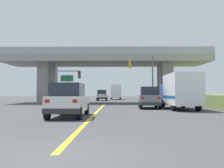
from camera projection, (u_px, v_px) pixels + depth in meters
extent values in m
plane|color=#424244|center=(106.00, 103.00, 37.50)|extent=(160.00, 160.00, 0.00)
cube|color=gray|center=(106.00, 61.00, 37.71)|extent=(28.77, 8.09, 0.96)
cube|color=gray|center=(47.00, 84.00, 37.71)|extent=(1.51, 4.85, 5.66)
cube|color=gray|center=(165.00, 83.00, 37.48)|extent=(1.51, 4.85, 5.66)
cube|color=#9EA0A5|center=(105.00, 50.00, 33.86)|extent=(28.77, 0.20, 0.90)
cube|color=#9EA0A5|center=(107.00, 58.00, 41.64)|extent=(28.77, 0.20, 0.90)
cube|color=yellow|center=(97.00, 111.00, 20.17)|extent=(0.20, 28.37, 0.01)
cube|color=silver|center=(69.00, 103.00, 15.68)|extent=(1.92, 4.73, 0.90)
cube|color=#1E232D|center=(68.00, 90.00, 15.35)|extent=(1.69, 2.60, 0.76)
cube|color=#2D2D30|center=(61.00, 111.00, 13.35)|extent=(1.95, 0.20, 0.28)
cube|color=red|center=(47.00, 101.00, 13.31)|extent=(0.24, 0.06, 0.16)
cube|color=red|center=(75.00, 101.00, 13.29)|extent=(0.24, 0.06, 0.16)
cylinder|color=black|center=(61.00, 109.00, 17.49)|extent=(0.26, 0.72, 0.72)
cylinder|color=black|center=(87.00, 109.00, 17.46)|extent=(0.26, 0.72, 0.72)
cylinder|color=black|center=(47.00, 113.00, 13.86)|extent=(0.26, 0.72, 0.72)
cylinder|color=black|center=(79.00, 113.00, 13.84)|extent=(0.26, 0.72, 0.72)
cube|color=slate|center=(149.00, 100.00, 24.52)|extent=(2.12, 4.72, 0.90)
cube|color=#1E232D|center=(149.00, 91.00, 24.20)|extent=(1.77, 2.63, 0.76)
cube|color=#2D2D30|center=(151.00, 104.00, 22.26)|extent=(1.89, 0.31, 0.28)
cube|color=red|center=(143.00, 98.00, 22.26)|extent=(0.24, 0.07, 0.16)
cube|color=red|center=(159.00, 98.00, 22.16)|extent=(0.24, 0.07, 0.16)
cylinder|color=black|center=(140.00, 104.00, 26.32)|extent=(0.30, 0.73, 0.72)
cylinder|color=black|center=(156.00, 104.00, 26.20)|extent=(0.30, 0.73, 0.72)
cylinder|color=black|center=(141.00, 105.00, 22.81)|extent=(0.30, 0.73, 0.72)
cylinder|color=black|center=(160.00, 105.00, 22.69)|extent=(0.30, 0.73, 0.72)
cube|color=navy|center=(173.00, 93.00, 25.55)|extent=(2.20, 2.00, 1.90)
cube|color=silver|center=(182.00, 89.00, 22.07)|extent=(2.31, 4.98, 2.62)
cube|color=#195999|center=(182.00, 97.00, 22.05)|extent=(2.33, 4.88, 0.24)
cylinder|color=black|center=(163.00, 103.00, 25.53)|extent=(0.30, 0.90, 0.90)
cylinder|color=black|center=(183.00, 103.00, 25.50)|extent=(0.30, 0.90, 0.90)
cylinder|color=black|center=(173.00, 105.00, 20.79)|extent=(0.30, 0.90, 0.90)
cylinder|color=black|center=(198.00, 105.00, 20.77)|extent=(0.30, 0.90, 0.90)
cube|color=silver|center=(102.00, 96.00, 49.02)|extent=(1.84, 4.25, 0.90)
cube|color=#1E232D|center=(102.00, 92.00, 48.73)|extent=(1.62, 2.34, 0.76)
cube|color=#2D2D30|center=(101.00, 98.00, 46.93)|extent=(1.88, 0.20, 0.28)
cube|color=red|center=(98.00, 95.00, 46.89)|extent=(0.24, 0.06, 0.16)
cube|color=red|center=(105.00, 95.00, 46.87)|extent=(0.24, 0.06, 0.16)
cylinder|color=black|center=(98.00, 99.00, 50.59)|extent=(0.26, 0.72, 0.72)
cylinder|color=black|center=(107.00, 99.00, 50.57)|extent=(0.26, 0.72, 0.72)
cylinder|color=black|center=(97.00, 99.00, 47.44)|extent=(0.26, 0.72, 0.72)
cylinder|color=black|center=(106.00, 99.00, 47.42)|extent=(0.26, 0.72, 0.72)
cylinder|color=#56595E|center=(153.00, 80.00, 32.86)|extent=(0.18, 0.18, 6.19)
cylinder|color=#56595E|center=(141.00, 61.00, 32.96)|extent=(2.92, 0.12, 0.12)
cube|color=gold|center=(130.00, 65.00, 32.97)|extent=(0.32, 0.26, 0.96)
sphere|color=red|center=(130.00, 62.00, 32.83)|extent=(0.16, 0.16, 0.16)
sphere|color=gold|center=(130.00, 64.00, 32.82)|extent=(0.16, 0.16, 0.16)
sphere|color=green|center=(130.00, 67.00, 32.81)|extent=(0.16, 0.16, 0.16)
cylinder|color=#56595E|center=(57.00, 84.00, 33.41)|extent=(0.18, 0.18, 5.18)
cylinder|color=#56595E|center=(68.00, 71.00, 33.45)|extent=(2.92, 0.12, 0.12)
cube|color=black|center=(79.00, 75.00, 33.42)|extent=(0.32, 0.26, 0.96)
sphere|color=red|center=(79.00, 72.00, 33.28)|extent=(0.16, 0.16, 0.16)
sphere|color=gold|center=(79.00, 75.00, 33.27)|extent=(0.16, 0.16, 0.16)
sphere|color=green|center=(79.00, 77.00, 33.26)|extent=(0.16, 0.16, 0.16)
cylinder|color=#56595E|center=(67.00, 89.00, 35.27)|extent=(0.14, 0.14, 4.05)
cube|color=#197242|center=(67.00, 78.00, 35.26)|extent=(1.70, 0.08, 0.80)
cube|color=white|center=(67.00, 78.00, 35.26)|extent=(1.78, 0.04, 0.88)
cube|color=silver|center=(116.00, 93.00, 60.99)|extent=(2.20, 2.00, 1.90)
cube|color=white|center=(116.00, 91.00, 57.60)|extent=(2.31, 4.80, 2.79)
cube|color=#B26619|center=(116.00, 94.00, 57.58)|extent=(2.33, 4.71, 0.24)
cylinder|color=black|center=(112.00, 97.00, 60.97)|extent=(0.30, 0.90, 0.90)
cylinder|color=black|center=(120.00, 97.00, 60.94)|extent=(0.30, 0.90, 0.90)
cylinder|color=black|center=(111.00, 98.00, 56.37)|extent=(0.30, 0.90, 0.90)
cylinder|color=black|center=(120.00, 98.00, 56.34)|extent=(0.30, 0.90, 0.90)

